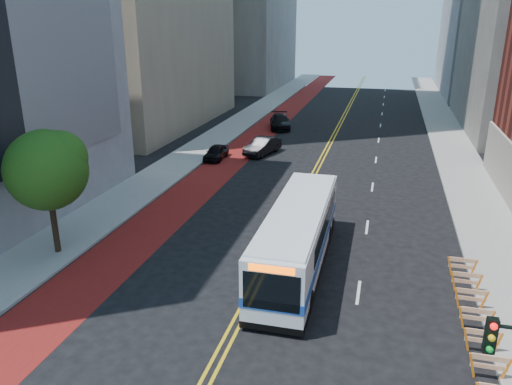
{
  "coord_description": "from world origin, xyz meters",
  "views": [
    {
      "loc": [
        5.37,
        -15.02,
        12.1
      ],
      "look_at": [
        -0.69,
        8.0,
        3.79
      ],
      "focal_mm": 35.0,
      "sensor_mm": 36.0,
      "label": 1
    }
  ],
  "objects": [
    {
      "name": "ground",
      "position": [
        0.0,
        0.0,
        0.0
      ],
      "size": [
        160.0,
        160.0,
        0.0
      ],
      "primitive_type": "plane",
      "color": "black",
      "rests_on": "ground"
    },
    {
      "name": "sidewalk_left",
      "position": [
        -12.0,
        30.0,
        0.07
      ],
      "size": [
        4.0,
        140.0,
        0.15
      ],
      "primitive_type": "cube",
      "color": "gray",
      "rests_on": "ground"
    },
    {
      "name": "sidewalk_right",
      "position": [
        12.0,
        30.0,
        0.07
      ],
      "size": [
        4.0,
        140.0,
        0.15
      ],
      "primitive_type": "cube",
      "color": "gray",
      "rests_on": "ground"
    },
    {
      "name": "bus_lane_paint",
      "position": [
        -8.1,
        30.0,
        0.0
      ],
      "size": [
        3.6,
        140.0,
        0.01
      ],
      "primitive_type": "cube",
      "color": "maroon",
      "rests_on": "ground"
    },
    {
      "name": "center_line_inner",
      "position": [
        -0.18,
        30.0,
        0.0
      ],
      "size": [
        0.14,
        140.0,
        0.01
      ],
      "primitive_type": "cube",
      "color": "gold",
      "rests_on": "ground"
    },
    {
      "name": "center_line_outer",
      "position": [
        0.18,
        30.0,
        0.0
      ],
      "size": [
        0.14,
        140.0,
        0.01
      ],
      "primitive_type": "cube",
      "color": "gold",
      "rests_on": "ground"
    },
    {
      "name": "lane_dashes",
      "position": [
        4.8,
        38.0,
        0.01
      ],
      "size": [
        0.14,
        98.2,
        0.01
      ],
      "color": "silver",
      "rests_on": "ground"
    },
    {
      "name": "construction_barriers",
      "position": [
        9.6,
        3.42,
        0.68
      ],
      "size": [
        1.42,
        10.91,
        1.0
      ],
      "color": "orange",
      "rests_on": "ground"
    },
    {
      "name": "street_tree",
      "position": [
        -11.24,
        6.04,
        4.91
      ],
      "size": [
        4.2,
        4.2,
        6.7
      ],
      "color": "black",
      "rests_on": "sidewalk_left"
    },
    {
      "name": "transit_bus",
      "position": [
        1.55,
        7.8,
        1.74
      ],
      "size": [
        2.76,
        12.15,
        3.33
      ],
      "rotation": [
        0.0,
        0.0,
        0.01
      ],
      "color": "white",
      "rests_on": "ground"
    },
    {
      "name": "car_a",
      "position": [
        -9.3,
        26.51,
        0.65
      ],
      "size": [
        1.54,
        3.82,
        1.3
      ],
      "primitive_type": "imported",
      "rotation": [
        0.0,
        0.0,
        0.0
      ],
      "color": "black",
      "rests_on": "ground"
    },
    {
      "name": "car_b",
      "position": [
        -5.66,
        29.33,
        0.79
      ],
      "size": [
        2.87,
        5.04,
        1.57
      ],
      "primitive_type": "imported",
      "rotation": [
        0.0,
        0.0,
        -0.27
      ],
      "color": "black",
      "rests_on": "ground"
    },
    {
      "name": "car_c",
      "position": [
        -6.53,
        41.21,
        0.8
      ],
      "size": [
        3.56,
        5.91,
        1.6
      ],
      "primitive_type": "imported",
      "rotation": [
        0.0,
        0.0,
        0.25
      ],
      "color": "black",
      "rests_on": "ground"
    }
  ]
}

